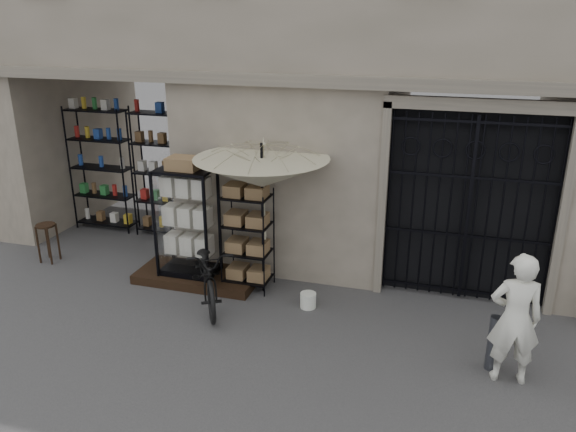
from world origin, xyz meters
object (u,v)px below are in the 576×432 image
(market_umbrella, at_px, (262,165))
(steel_bollard, at_px, (493,343))
(wooden_stool, at_px, (48,242))
(white_bucket, at_px, (308,300))
(display_cabinet, at_px, (187,228))
(wire_rack, at_px, (247,241))
(bicycle, at_px, (209,301))
(shopkeeper, at_px, (506,379))

(market_umbrella, relative_size, steel_bollard, 3.97)
(market_umbrella, xyz_separation_m, wooden_stool, (-4.03, 0.01, -1.70))
(white_bucket, bearing_deg, display_cabinet, 171.48)
(wire_rack, xyz_separation_m, bicycle, (-0.40, -0.65, -0.80))
(white_bucket, height_order, shopkeeper, white_bucket)
(bicycle, bearing_deg, display_cabinet, 105.87)
(wire_rack, relative_size, market_umbrella, 0.57)
(wire_rack, distance_m, wooden_stool, 3.77)
(white_bucket, relative_size, bicycle, 0.13)
(bicycle, bearing_deg, wooden_stool, 140.25)
(display_cabinet, distance_m, market_umbrella, 1.71)
(white_bucket, xyz_separation_m, wooden_stool, (-4.84, 0.32, 0.25))
(display_cabinet, height_order, market_umbrella, market_umbrella)
(steel_bollard, bearing_deg, display_cabinet, 165.81)
(white_bucket, relative_size, shopkeeper, 0.15)
(display_cabinet, relative_size, wooden_stool, 2.72)
(bicycle, bearing_deg, steel_bollard, -38.18)
(steel_bollard, bearing_deg, shopkeeper, -42.63)
(steel_bollard, bearing_deg, wooden_stool, 170.89)
(wooden_stool, distance_m, steel_bollard, 7.50)
(wooden_stool, bearing_deg, shopkeeper, -10.13)
(display_cabinet, distance_m, wooden_stool, 2.81)
(white_bucket, bearing_deg, wire_rack, 160.42)
(wire_rack, xyz_separation_m, market_umbrella, (0.28, -0.07, 1.27))
(wooden_stool, xyz_separation_m, steel_bollard, (7.40, -1.19, -0.01))
(white_bucket, distance_m, steel_bollard, 2.71)
(wire_rack, distance_m, shopkeeper, 4.17)
(market_umbrella, bearing_deg, shopkeeper, -20.74)
(steel_bollard, bearing_deg, market_umbrella, 160.75)
(steel_bollard, relative_size, shopkeeper, 0.44)
(display_cabinet, distance_m, wire_rack, 1.00)
(wooden_stool, bearing_deg, display_cabinet, -0.24)
(wooden_stool, distance_m, shopkeeper, 7.72)
(display_cabinet, height_order, wooden_stool, display_cabinet)
(market_umbrella, xyz_separation_m, white_bucket, (0.81, -0.32, -1.96))
(display_cabinet, xyz_separation_m, shopkeeper, (4.83, -1.34, -0.94))
(display_cabinet, distance_m, steel_bollard, 4.83)
(bicycle, relative_size, wooden_stool, 2.69)
(bicycle, bearing_deg, wire_rack, 28.64)
(market_umbrella, bearing_deg, display_cabinet, -179.86)
(white_bucket, bearing_deg, steel_bollard, -18.62)
(wire_rack, height_order, bicycle, wire_rack)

